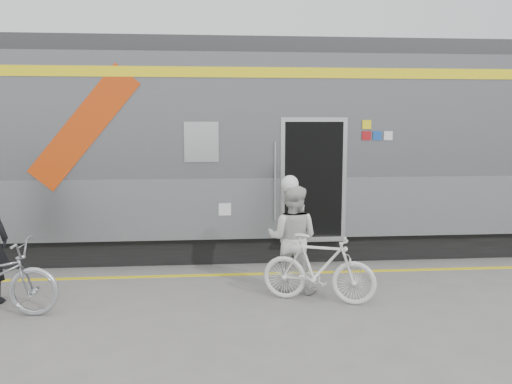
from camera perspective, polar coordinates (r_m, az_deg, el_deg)
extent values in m
plane|color=slate|center=(7.34, -3.52, -13.43)|extent=(90.00, 90.00, 0.00)
cube|color=black|center=(11.31, -6.58, -4.61)|extent=(24.00, 2.70, 0.50)
cube|color=#9EA0A5|center=(11.16, -6.64, -0.60)|extent=(24.00, 3.00, 1.10)
cube|color=slate|center=(11.05, -6.77, 7.90)|extent=(24.00, 3.00, 2.20)
cube|color=#38383A|center=(11.13, -6.87, 14.35)|extent=(24.00, 2.64, 0.30)
cube|color=yellow|center=(9.58, -7.09, 12.44)|extent=(24.00, 0.02, 0.18)
cube|color=#CC3D0C|center=(9.76, -17.68, 6.47)|extent=(1.96, 0.01, 2.19)
cube|color=black|center=(9.55, -5.77, 5.27)|extent=(0.55, 0.02, 0.65)
cube|color=black|center=(9.99, 5.85, 1.34)|extent=(1.05, 0.45, 2.10)
cube|color=silver|center=(9.78, 6.08, 1.21)|extent=(1.20, 0.02, 2.25)
cylinder|color=silver|center=(9.65, 2.03, 1.16)|extent=(0.04, 0.04, 1.40)
cube|color=silver|center=(9.91, 6.04, -4.74)|extent=(1.05, 0.25, 0.06)
cube|color=yellow|center=(9.95, 11.58, 6.98)|extent=(0.16, 0.01, 0.16)
cube|color=#AA131A|center=(9.95, 11.55, 5.82)|extent=(0.16, 0.01, 0.16)
cube|color=#194AA6|center=(10.01, 12.65, 5.80)|extent=(0.16, 0.01, 0.16)
cube|color=silver|center=(10.08, 13.74, 5.78)|extent=(0.16, 0.01, 0.16)
cube|color=silver|center=(9.67, -3.30, -1.83)|extent=(0.22, 0.01, 0.22)
cube|color=yellow|center=(9.37, -3.90, -8.70)|extent=(24.00, 0.12, 0.01)
imported|color=silver|center=(8.35, 3.86, -4.91)|extent=(0.98, 0.88, 1.65)
imported|color=white|center=(7.96, 6.62, -7.99)|extent=(1.72, 1.05, 1.00)
sphere|color=white|center=(8.20, 3.92, 1.63)|extent=(0.26, 0.26, 0.26)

